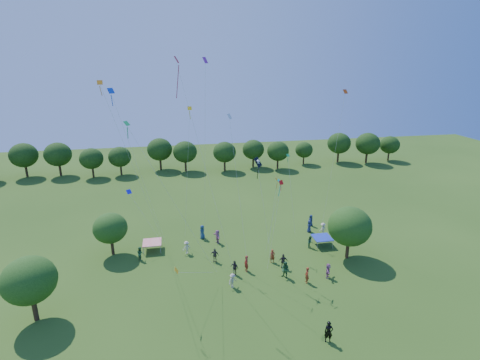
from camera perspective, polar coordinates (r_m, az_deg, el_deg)
name	(u,v)px	position (r m, az deg, el deg)	size (l,w,h in m)	color
near_tree_west	(29,280)	(37.97, -29.46, -13.18)	(4.59, 4.59, 6.12)	#422B19
near_tree_north	(110,228)	(46.43, -19.17, -6.94)	(3.93, 3.93, 5.19)	#422B19
near_tree_east	(350,226)	(44.71, 16.38, -6.79)	(4.97, 4.97, 6.25)	#422B19
treeline	(195,151)	(77.61, -6.91, 4.39)	(88.01, 8.77, 6.77)	#422B19
tent_red_stripe	(152,242)	(47.08, -13.25, -9.24)	(2.20, 2.20, 1.10)	red
tent_blue	(322,238)	(48.09, 12.40, -8.57)	(2.20, 2.20, 1.10)	#1C34B8
man_in_black	(329,332)	(33.75, 13.35, -21.61)	(0.71, 0.46, 1.91)	black
crowd_person_0	(311,220)	(53.18, 10.74, -6.06)	(0.79, 0.43, 1.60)	navy
crowd_person_1	(272,256)	(43.60, 4.97, -11.47)	(0.60, 0.39, 1.61)	maroon
crowd_person_2	(285,270)	(40.93, 6.93, -13.45)	(0.93, 0.50, 1.88)	#23512C
crowd_person_3	(187,247)	(45.66, -8.14, -10.14)	(1.05, 0.47, 1.61)	beige
crowd_person_4	(234,268)	(41.22, -0.85, -13.22)	(0.99, 0.45, 1.68)	#38302D
crowd_person_5	(328,271)	(41.82, 13.26, -13.30)	(1.53, 0.55, 1.64)	#A25E8B
crowd_person_6	(309,226)	(51.31, 10.51, -6.94)	(0.82, 0.44, 1.66)	navy
crowd_person_7	(307,275)	(40.51, 10.15, -14.08)	(0.66, 0.42, 1.76)	maroon
crowd_person_8	(140,253)	(45.46, -14.97, -10.74)	(0.80, 0.43, 1.62)	#296037
crowd_person_9	(323,229)	(50.87, 12.51, -7.28)	(1.10, 0.50, 1.69)	beige
crowd_person_10	(215,255)	(43.67, -3.88, -11.34)	(0.98, 0.45, 1.67)	#453F37
crowd_person_11	(217,236)	(47.69, -3.47, -8.59)	(1.65, 0.59, 1.76)	#AC648F
crowd_person_12	(202,232)	(48.91, -5.76, -7.88)	(0.91, 0.49, 1.85)	navy
crowd_person_13	(246,264)	(41.81, 0.96, -12.61)	(0.69, 0.44, 1.84)	maroon
crowd_person_14	(310,242)	(47.39, 10.66, -9.23)	(0.75, 0.41, 1.52)	#214D2F
crowd_person_15	(233,281)	(39.26, -1.14, -15.08)	(1.02, 0.46, 1.56)	#ACA889
crowd_person_16	(283,261)	(42.61, 6.61, -12.19)	(1.02, 0.46, 1.73)	#36302B
pirate_kite	(258,164)	(38.69, 2.81, 2.41)	(1.82, 2.31, 11.19)	black
red_high_kite	(188,107)	(34.93, -7.89, 10.99)	(4.95, 3.16, 21.13)	red
small_kite_0	(278,200)	(37.95, 5.89, -3.04)	(1.73, 1.13, 9.33)	red
small_kite_1	(188,143)	(42.85, -7.86, 5.61)	(1.45, 0.82, 15.92)	yellow
small_kite_2	(183,271)	(34.53, -8.73, -13.56)	(3.82, 5.00, 3.74)	#FFA416
small_kite_3	(154,170)	(32.98, -12.96, 1.51)	(7.52, 2.81, 16.16)	green
small_kite_4	(126,134)	(37.89, -16.98, 6.73)	(4.04, 5.34, 18.41)	blue
small_kite_5	(205,108)	(38.99, -5.34, 10.91)	(0.72, 3.01, 21.06)	#A81C99
small_kite_6	(233,148)	(38.95, -1.02, 4.90)	(1.63, 3.42, 15.53)	white
small_kite_7	(278,193)	(38.98, 5.78, -1.93)	(1.10, 2.44, 9.18)	#0DC59E
small_kite_8	(339,126)	(46.69, 14.92, 8.03)	(1.04, 2.31, 17.54)	#DA480C
small_kite_9	(276,188)	(43.44, 5.50, -1.23)	(1.33, 1.36, 7.88)	orange
small_kite_10	(123,142)	(36.58, -17.34, 5.49)	(4.20, 7.99, 19.23)	orange
small_kite_11	(290,173)	(47.11, 7.56, 0.99)	(0.67, 2.95, 9.59)	#1B994C
small_kite_12	(133,199)	(46.49, -15.95, -2.74)	(3.89, 2.90, 6.01)	#1816E3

